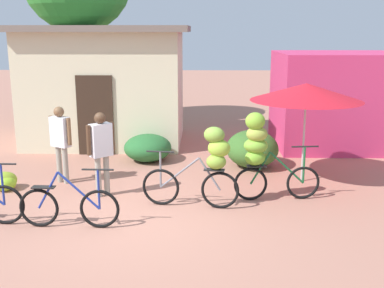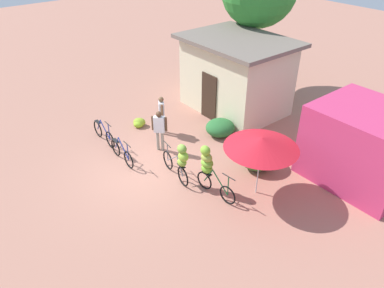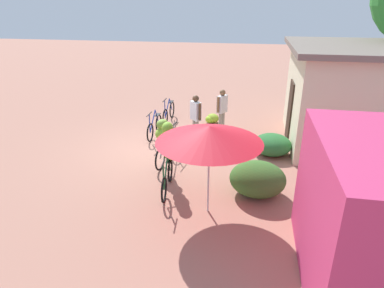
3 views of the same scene
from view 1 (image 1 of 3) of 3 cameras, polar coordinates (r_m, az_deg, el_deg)
name	(u,v)px [view 1 (image 1 of 3)]	position (r m, az deg, el deg)	size (l,w,h in m)	color
ground_plane	(132,221)	(8.02, -7.24, -9.14)	(60.00, 60.00, 0.00)	#AB725E
building_low	(106,84)	(13.46, -10.29, 7.12)	(4.63, 3.54, 3.19)	beige
shop_pink	(336,100)	(13.36, 17.01, 5.13)	(3.20, 2.80, 2.50)	#CA3465
hedge_bush_front_left	(148,148)	(11.43, -5.36, -0.44)	(1.14, 1.18, 0.64)	#286630
hedge_bush_front_right	(252,149)	(10.96, 7.27, -0.57)	(1.20, 1.36, 0.84)	#386728
market_umbrella	(306,92)	(9.79, 13.62, 6.11)	(2.25, 2.25, 2.05)	beige
bicycle_near_pile	(69,206)	(7.82, -14.56, -7.29)	(1.62, 0.15, 0.98)	black
bicycle_center_loaded	(207,162)	(8.26, 1.86, -2.12)	(1.73, 0.39, 1.46)	black
bicycle_by_shop	(261,150)	(8.68, 8.31, -0.77)	(1.61, 0.41, 1.66)	black
banana_pile_on_ground	(4,182)	(10.08, -21.67, -4.24)	(0.68, 0.70, 0.35)	#8AA929
person_vendor	(101,146)	(8.97, -10.90, -0.19)	(0.45, 0.42, 1.61)	gray
person_bystander	(61,137)	(9.95, -15.56, 0.83)	(0.52, 0.37, 1.59)	gray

